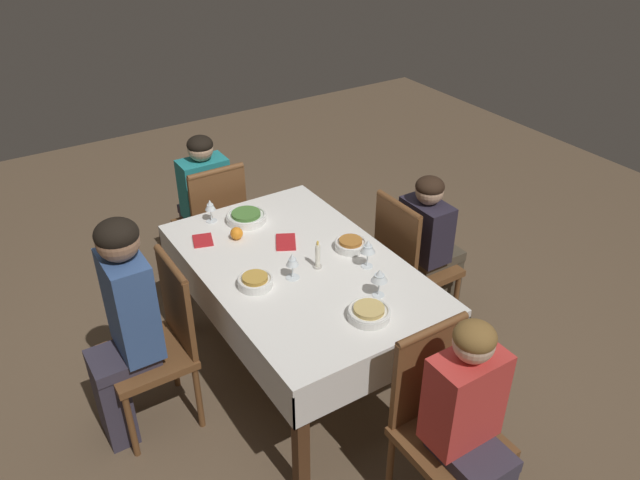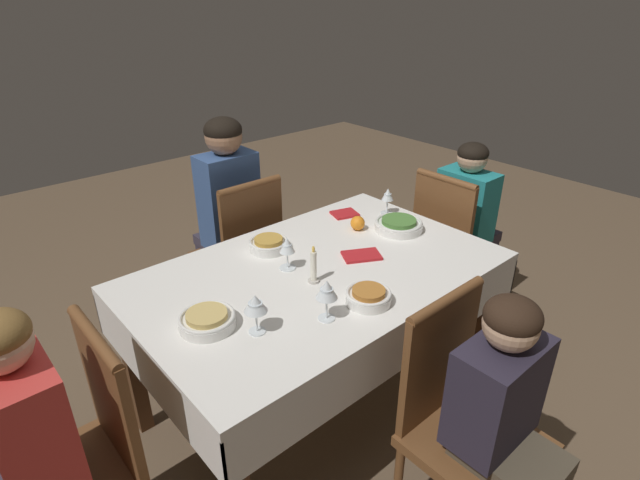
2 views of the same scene
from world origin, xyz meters
TOP-DOWN VIEW (x-y plane):
  - ground_plane at (0.00, 0.00)m, footprint 8.00×8.00m
  - dining_table at (0.00, 0.00)m, footprint 1.51×0.95m
  - chair_south at (-0.10, -0.74)m, footprint 0.40×0.40m
  - chair_west at (-1.02, -0.04)m, footprint 0.40×0.40m
  - chair_north at (0.01, 0.74)m, footprint 0.40×0.40m
  - chair_east at (1.02, 0.09)m, footprint 0.40×0.40m
  - person_adult_denim at (-0.10, -0.89)m, footprint 0.30×0.34m
  - person_child_teal at (-1.18, -0.04)m, footprint 0.33×0.30m
  - person_child_dark at (0.01, 0.90)m, footprint 0.30×0.33m
  - person_child_red at (1.18, 0.09)m, footprint 0.33×0.30m
  - bowl_south at (0.05, -0.27)m, footprint 0.17×0.17m
  - wine_glass_south at (0.09, -0.09)m, footprint 0.07×0.07m
  - bowl_west at (-0.54, -0.03)m, footprint 0.23×0.23m
  - wine_glass_west at (-0.64, -0.20)m, footprint 0.06×0.06m
  - bowl_north at (0.02, 0.31)m, footprint 0.17×0.17m
  - wine_glass_north at (0.21, 0.28)m, footprint 0.08×0.08m
  - bowl_east at (0.54, 0.05)m, footprint 0.20×0.20m
  - wine_glass_east at (0.43, 0.18)m, footprint 0.08×0.08m
  - candle_centerpiece at (0.08, 0.06)m, footprint 0.04×0.04m
  - orange_fruit at (-0.39, -0.16)m, footprint 0.07×0.07m
  - napkin_red_folded at (-0.47, -0.33)m, footprint 0.15×0.14m
  - napkin_spare_side at (-0.21, 0.04)m, footprint 0.19×0.17m

SIDE VIEW (x-z plane):
  - ground_plane at x=0.00m, z-range 0.00..0.00m
  - chair_south at x=-0.10m, z-range 0.04..0.96m
  - chair_west at x=-1.02m, z-range 0.04..0.96m
  - chair_north at x=0.01m, z-range 0.04..0.96m
  - chair_east at x=1.02m, z-range 0.04..0.96m
  - person_child_dark at x=0.01m, z-range 0.05..1.06m
  - person_child_teal at x=-1.18m, z-range 0.05..1.10m
  - person_child_red at x=1.18m, z-range 0.05..1.13m
  - dining_table at x=0.00m, z-range 0.28..1.02m
  - person_adult_denim at x=-0.10m, z-range 0.08..1.28m
  - napkin_red_folded at x=-0.47m, z-range 0.74..0.75m
  - napkin_spare_side at x=-0.21m, z-range 0.74..0.75m
  - bowl_west at x=-0.54m, z-range 0.73..0.79m
  - bowl_east at x=0.54m, z-range 0.73..0.79m
  - bowl_south at x=0.05m, z-range 0.74..0.79m
  - bowl_north at x=0.02m, z-range 0.74..0.79m
  - orange_fruit at x=-0.39m, z-range 0.74..0.80m
  - candle_centerpiece at x=0.08m, z-range 0.72..0.88m
  - wine_glass_west at x=-0.64m, z-range 0.77..0.90m
  - wine_glass_south at x=0.09m, z-range 0.77..0.91m
  - wine_glass_east at x=0.43m, z-range 0.77..0.92m
  - wine_glass_north at x=0.21m, z-range 0.77..0.93m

